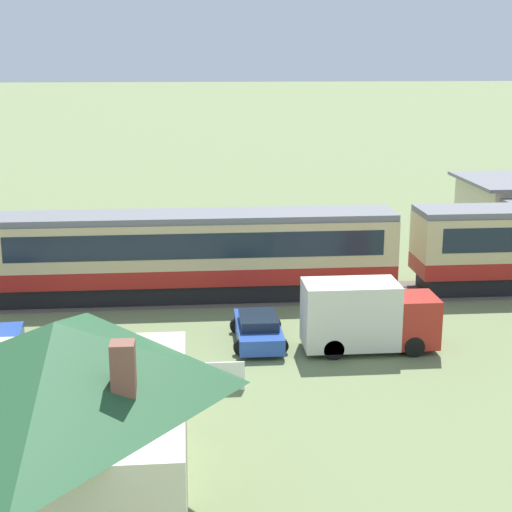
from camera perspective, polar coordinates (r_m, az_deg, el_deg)
name	(u,v)px	position (r m, az deg, el deg)	size (l,w,h in m)	color
passenger_train	(410,246)	(38.78, 11.12, 0.68)	(79.65, 2.94, 4.12)	#AD1E19
cottage_dark_green_roof_2	(60,413)	(20.67, -14.05, -11.02)	(6.80, 8.47, 5.03)	beige
parked_car_blue_2	(258,329)	(31.75, 0.16, -5.34)	(2.16, 4.05, 1.21)	#284CA8
delivery_truck_red	(366,316)	(31.07, 8.00, -4.34)	(5.27, 2.00, 2.78)	#B2281E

